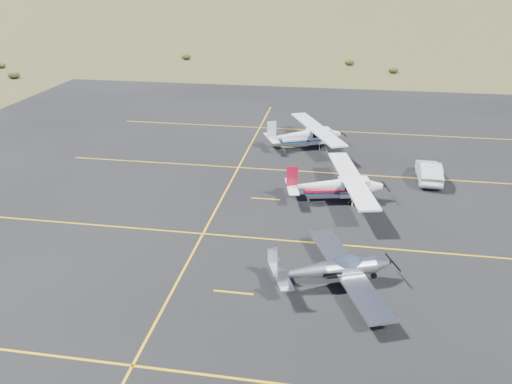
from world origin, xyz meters
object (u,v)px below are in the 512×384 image
(aircraft_low_wing, at_px, (335,269))
(aircraft_plain, at_px, (306,135))
(aircraft_cessna, at_px, (337,185))
(sedan, at_px, (429,171))

(aircraft_low_wing, bearing_deg, aircraft_plain, 76.70)
(aircraft_low_wing, relative_size, aircraft_cessna, 0.84)
(aircraft_cessna, height_order, aircraft_plain, aircraft_plain)
(aircraft_cessna, xyz_separation_m, aircraft_plain, (-2.85, 10.71, 0.03))
(sedan, bearing_deg, aircraft_low_wing, 67.46)
(aircraft_low_wing, height_order, aircraft_cessna, aircraft_cessna)
(aircraft_plain, bearing_deg, aircraft_cessna, -98.93)
(aircraft_cessna, height_order, sedan, aircraft_cessna)
(aircraft_plain, xyz_separation_m, sedan, (9.61, -6.11, -0.41))
(aircraft_cessna, bearing_deg, sedan, 22.04)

